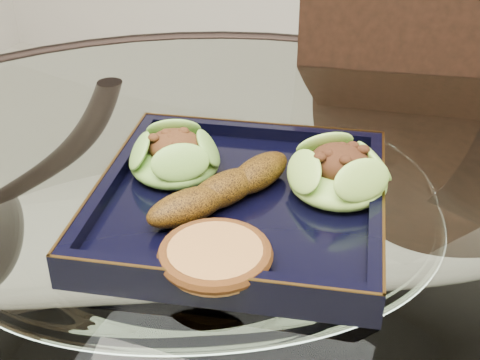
% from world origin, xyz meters
% --- Properties ---
extents(dining_chair, '(0.52, 0.52, 1.01)m').
position_xyz_m(dining_chair, '(0.17, 0.38, 0.56)').
color(dining_chair, '#321A10').
rests_on(dining_chair, ground).
extents(navy_plate, '(0.32, 0.32, 0.02)m').
position_xyz_m(navy_plate, '(0.02, 0.05, 0.77)').
color(navy_plate, black).
rests_on(navy_plate, dining_table).
extents(lettuce_wrap_left, '(0.10, 0.10, 0.03)m').
position_xyz_m(lettuce_wrap_left, '(-0.06, 0.06, 0.80)').
color(lettuce_wrap_left, '#5B992C').
rests_on(lettuce_wrap_left, navy_plate).
extents(lettuce_wrap_right, '(0.12, 0.12, 0.03)m').
position_xyz_m(lettuce_wrap_right, '(0.10, 0.10, 0.80)').
color(lettuce_wrap_right, '#67A630').
rests_on(lettuce_wrap_right, navy_plate).
extents(roasted_plantain, '(0.10, 0.16, 0.03)m').
position_xyz_m(roasted_plantain, '(0.01, 0.03, 0.80)').
color(roasted_plantain, '#5C3809').
rests_on(roasted_plantain, navy_plate).
extents(crumb_patty, '(0.09, 0.09, 0.02)m').
position_xyz_m(crumb_patty, '(0.04, -0.05, 0.79)').
color(crumb_patty, '#B0753A').
rests_on(crumb_patty, navy_plate).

